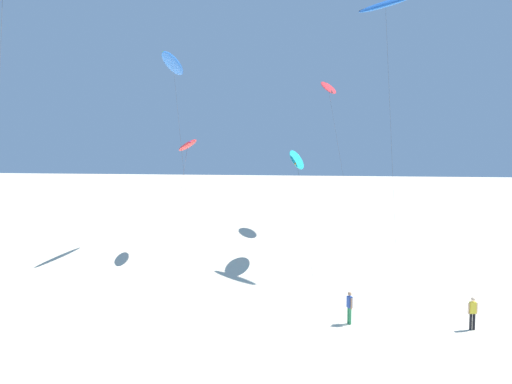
# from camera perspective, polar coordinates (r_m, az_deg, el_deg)

# --- Properties ---
(flying_kite_0) EXTENTS (3.24, 10.71, 9.87)m
(flying_kite_0) POSITION_cam_1_polar(r_m,az_deg,el_deg) (48.03, -6.73, 4.58)
(flying_kite_0) COLOR red
(flying_kite_0) RESTS_ON ground
(flying_kite_3) EXTENTS (2.43, 11.36, 8.98)m
(flying_kite_3) POSITION_cam_1_polar(r_m,az_deg,el_deg) (44.86, 4.03, 3.20)
(flying_kite_3) COLOR #19B2B7
(flying_kite_3) RESTS_ON ground
(flying_kite_6) EXTENTS (4.58, 6.42, 20.00)m
(flying_kite_6) POSITION_cam_1_polar(r_m,az_deg,el_deg) (45.71, 12.60, 17.55)
(flying_kite_6) COLOR blue
(flying_kite_6) RESTS_ON ground
(flying_kite_9) EXTENTS (3.62, 9.13, 16.80)m
(flying_kite_9) POSITION_cam_1_polar(r_m,az_deg,el_deg) (50.79, -8.14, 12.33)
(flying_kite_9) COLOR blue
(flying_kite_9) RESTS_ON ground
(flying_kite_10) EXTENTS (3.91, 8.86, 16.26)m
(flying_kite_10) POSITION_cam_1_polar(r_m,az_deg,el_deg) (62.77, 7.11, 10.15)
(flying_kite_10) COLOR red
(flying_kite_10) RESTS_ON ground
(person_near_left) EXTENTS (0.31, 0.46, 1.71)m
(person_near_left) POSITION_cam_1_polar(r_m,az_deg,el_deg) (30.91, 9.16, -11.02)
(person_near_left) COLOR #338E56
(person_near_left) RESTS_ON ground
(person_near_right) EXTENTS (0.50, 0.25, 1.68)m
(person_near_right) POSITION_cam_1_polar(r_m,az_deg,el_deg) (31.58, 20.49, -10.97)
(person_near_right) COLOR black
(person_near_right) RESTS_ON ground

